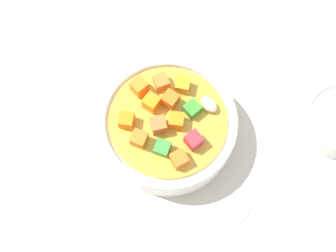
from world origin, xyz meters
TOP-DOWN VIEW (x-y plane):
  - ground_plane at (0.00, 0.00)cm, footprint 140.00×140.00cm
  - soup_bowl_main at (0.01, 0.01)cm, footprint 17.38×17.38cm

SIDE VIEW (x-z plane):
  - ground_plane at x=0.00cm, z-range -2.00..0.00cm
  - soup_bowl_main at x=0.01cm, z-range -0.51..6.51cm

